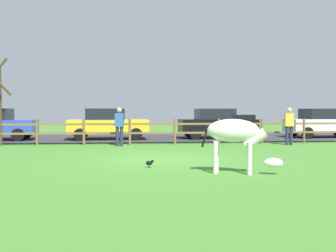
# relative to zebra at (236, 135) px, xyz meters

# --- Properties ---
(ground_plane) EXTENTS (60.00, 60.00, 0.00)m
(ground_plane) POSITION_rel_zebra_xyz_m (-1.64, 2.77, -0.93)
(ground_plane) COLOR #3D7528
(parking_asphalt) EXTENTS (28.00, 7.40, 0.05)m
(parking_asphalt) POSITION_rel_zebra_xyz_m (-1.64, 12.07, -0.90)
(parking_asphalt) COLOR #2D2D33
(parking_asphalt) RESTS_ON ground_plane
(paddock_fence) EXTENTS (20.13, 0.11, 1.14)m
(paddock_fence) POSITION_rel_zebra_xyz_m (-2.63, 7.77, -0.27)
(paddock_fence) COLOR brown
(paddock_fence) RESTS_ON ground_plane
(zebra) EXTENTS (1.88, 0.87, 1.41)m
(zebra) POSITION_rel_zebra_xyz_m (0.00, 0.00, 0.00)
(zebra) COLOR white
(zebra) RESTS_ON ground_plane
(crow_on_grass) EXTENTS (0.21, 0.10, 0.20)m
(crow_on_grass) POSITION_rel_zebra_xyz_m (-2.04, 1.11, -0.80)
(crow_on_grass) COLOR black
(crow_on_grass) RESTS_ON ground_plane
(parked_car_black) EXTENTS (4.06, 1.99, 1.56)m
(parked_car_black) POSITION_rel_zebra_xyz_m (1.92, 10.61, -0.08)
(parked_car_black) COLOR black
(parked_car_black) RESTS_ON parking_asphalt
(parked_car_white) EXTENTS (4.04, 1.96, 1.56)m
(parked_car_white) POSITION_rel_zebra_xyz_m (7.84, 10.69, -0.08)
(parked_car_white) COLOR white
(parked_car_white) RESTS_ON parking_asphalt
(parked_car_yellow) EXTENTS (4.08, 2.05, 1.56)m
(parked_car_yellow) POSITION_rel_zebra_xyz_m (-3.77, 10.37, -0.08)
(parked_car_yellow) COLOR yellow
(parked_car_yellow) RESTS_ON parking_asphalt
(visitor_left_of_tree) EXTENTS (0.39, 0.27, 1.64)m
(visitor_left_of_tree) POSITION_rel_zebra_xyz_m (-3.06, 7.21, -0.02)
(visitor_left_of_tree) COLOR #232847
(visitor_left_of_tree) RESTS_ON ground_plane
(visitor_right_of_tree) EXTENTS (0.40, 0.28, 1.64)m
(visitor_right_of_tree) POSITION_rel_zebra_xyz_m (4.34, 7.02, -0.02)
(visitor_right_of_tree) COLOR #232847
(visitor_right_of_tree) RESTS_ON ground_plane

